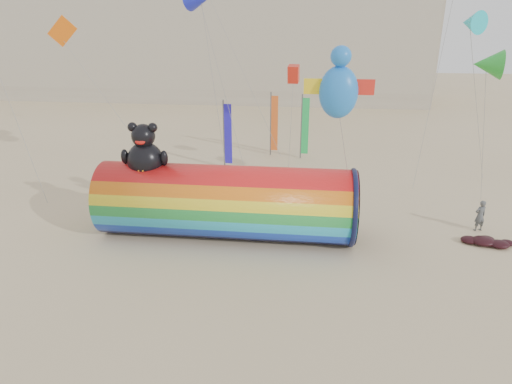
# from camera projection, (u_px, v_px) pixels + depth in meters

# --- Properties ---
(ground) EXTENTS (160.00, 160.00, 0.00)m
(ground) POSITION_uv_depth(u_px,v_px,m) (243.00, 247.00, 22.93)
(ground) COLOR #CCB58C
(ground) RESTS_ON ground
(hotel_building) EXTENTS (60.40, 15.40, 20.60)m
(hotel_building) POSITION_uv_depth(u_px,v_px,m) (204.00, 21.00, 63.13)
(hotel_building) COLOR #B7AD99
(hotel_building) RESTS_ON ground
(windsock_assembly) EXTENTS (13.07, 3.98, 6.03)m
(windsock_assembly) POSITION_uv_depth(u_px,v_px,m) (226.00, 200.00, 23.44)
(windsock_assembly) COLOR red
(windsock_assembly) RESTS_ON ground
(kite_handler) EXTENTS (0.74, 0.61, 1.74)m
(kite_handler) POSITION_uv_depth(u_px,v_px,m) (480.00, 216.00, 24.36)
(kite_handler) COLOR #4C5053
(kite_handler) RESTS_ON ground
(fabric_bundle) EXTENTS (2.62, 1.35, 0.41)m
(fabric_bundle) POSITION_uv_depth(u_px,v_px,m) (487.00, 241.00, 23.08)
(fabric_bundle) COLOR #35090F
(fabric_bundle) RESTS_ON ground
(festival_banners) EXTENTS (6.30, 4.14, 5.20)m
(festival_banners) POSITION_uv_depth(u_px,v_px,m) (269.00, 128.00, 35.84)
(festival_banners) COLOR #59595E
(festival_banners) RESTS_ON ground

